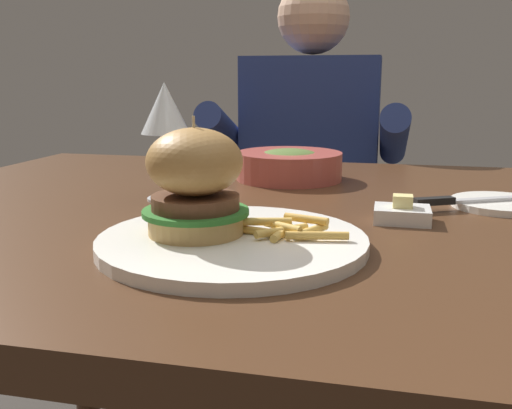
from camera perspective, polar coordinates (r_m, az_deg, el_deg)
dining_table at (r=0.85m, az=5.01°, el=-5.66°), size 1.37×0.95×0.74m
main_plate at (r=0.64m, az=-2.36°, el=-3.73°), size 0.30×0.30×0.01m
burger_sandwich at (r=0.63m, az=-6.12°, el=2.31°), size 0.12×0.12×0.13m
fries_pile at (r=0.63m, az=3.03°, el=-2.40°), size 0.14×0.07×0.02m
wine_glass at (r=0.88m, az=-9.08°, el=9.11°), size 0.07×0.07×0.18m
bread_plate at (r=0.91m, az=23.29°, el=0.07°), size 0.14×0.14×0.01m
table_knife at (r=0.88m, az=20.70°, el=0.44°), size 0.20×0.11×0.01m
butter_dish at (r=0.77m, az=14.40°, el=-0.85°), size 0.07×0.06×0.04m
soup_bowl at (r=1.06m, az=3.34°, el=4.00°), size 0.20×0.20×0.06m
diner_person at (r=1.61m, az=5.35°, el=-0.48°), size 0.51×0.36×1.18m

